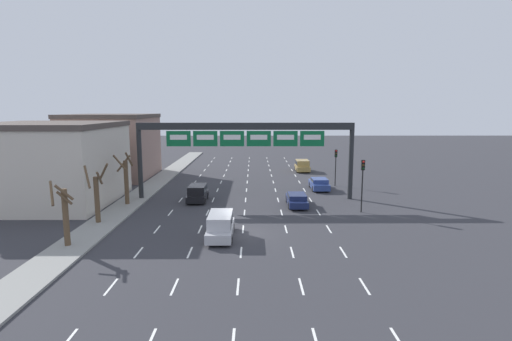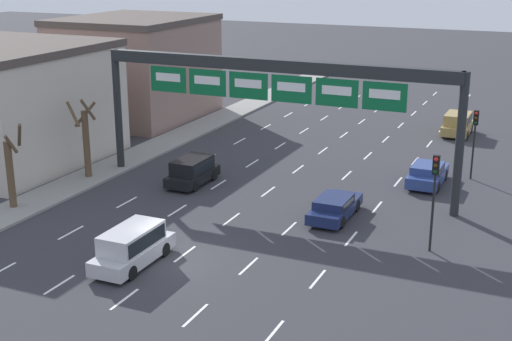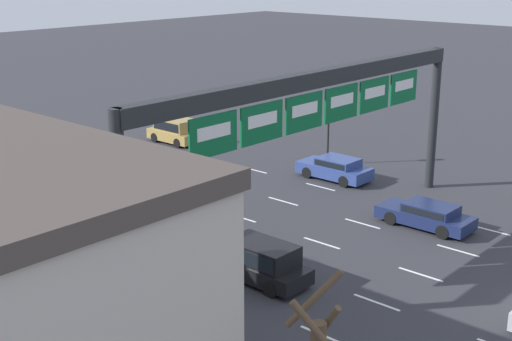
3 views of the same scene
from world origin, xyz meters
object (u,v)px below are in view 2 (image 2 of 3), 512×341
(suv_silver, at_px, (132,245))
(traffic_light_mid_block, at_px, (475,130))
(car_blue, at_px, (428,173))
(suv_black, at_px, (192,170))
(car_navy, at_px, (335,206))
(tree_bare_second, at_px, (85,138))
(sign_gantry, at_px, (272,83))
(traffic_light_near_gantry, at_px, (435,184))
(suv_gold, at_px, (458,123))
(tree_bare_third, at_px, (10,167))

(suv_silver, relative_size, traffic_light_mid_block, 1.06)
(car_blue, bearing_deg, traffic_light_mid_block, 44.03)
(suv_black, xyz_separation_m, car_navy, (9.71, -1.98, -0.25))
(suv_black, distance_m, traffic_light_mid_block, 17.49)
(car_blue, height_order, traffic_light_mid_block, traffic_light_mid_block)
(car_blue, bearing_deg, tree_bare_second, -159.25)
(car_navy, xyz_separation_m, traffic_light_mid_block, (5.68, 9.98, 2.48))
(car_blue, height_order, tree_bare_second, tree_bare_second)
(sign_gantry, distance_m, traffic_light_near_gantry, 12.13)
(suv_black, bearing_deg, suv_silver, -74.22)
(sign_gantry, distance_m, traffic_light_mid_block, 13.13)
(car_blue, xyz_separation_m, traffic_light_mid_block, (2.28, 2.21, 2.42))
(car_navy, relative_size, traffic_light_near_gantry, 0.97)
(suv_silver, distance_m, traffic_light_near_gantry, 14.11)
(suv_gold, bearing_deg, tree_bare_third, -125.99)
(traffic_light_near_gantry, distance_m, tree_bare_second, 21.95)
(suv_gold, relative_size, tree_bare_second, 0.78)
(sign_gantry, distance_m, car_navy, 8.13)
(car_blue, height_order, tree_bare_third, tree_bare_third)
(suv_gold, height_order, suv_silver, suv_silver)
(suv_gold, relative_size, tree_bare_third, 0.82)
(tree_bare_second, relative_size, tree_bare_third, 1.05)
(car_blue, xyz_separation_m, traffic_light_near_gantry, (2.12, -10.18, 2.65))
(suv_silver, xyz_separation_m, tree_bare_second, (-9.77, 9.76, 1.67))
(traffic_light_near_gantry, bearing_deg, traffic_light_mid_block, 89.25)
(traffic_light_near_gantry, bearing_deg, sign_gantry, 152.75)
(traffic_light_near_gantry, xyz_separation_m, tree_bare_second, (-21.77, 2.74, -0.72))
(tree_bare_second, bearing_deg, car_blue, 20.75)
(sign_gantry, relative_size, tree_bare_second, 4.35)
(sign_gantry, distance_m, suv_silver, 13.63)
(suv_black, bearing_deg, traffic_light_near_gantry, -16.10)
(suv_gold, bearing_deg, traffic_light_mid_block, -76.90)
(suv_black, bearing_deg, car_blue, 23.83)
(suv_gold, height_order, tree_bare_third, tree_bare_third)
(suv_silver, relative_size, tree_bare_third, 0.97)
(suv_gold, xyz_separation_m, car_blue, (0.32, -13.39, -0.24))
(suv_black, xyz_separation_m, traffic_light_mid_block, (15.39, 8.00, 2.22))
(traffic_light_mid_block, xyz_separation_m, tree_bare_second, (-21.93, -9.65, -0.49))
(sign_gantry, xyz_separation_m, car_navy, (4.92, -2.96, -5.75))
(tree_bare_third, bearing_deg, sign_gantry, 37.29)
(sign_gantry, height_order, tree_bare_second, sign_gantry)
(car_blue, bearing_deg, suv_black, -156.17)
(suv_black, bearing_deg, suv_gold, 56.30)
(suv_gold, bearing_deg, traffic_light_near_gantry, -84.09)
(suv_silver, height_order, tree_bare_third, tree_bare_third)
(car_navy, bearing_deg, sign_gantry, 148.95)
(sign_gantry, distance_m, tree_bare_second, 12.23)
(suv_gold, relative_size, car_blue, 0.90)
(suv_black, bearing_deg, traffic_light_mid_block, 27.46)
(suv_gold, bearing_deg, tree_bare_second, -132.86)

